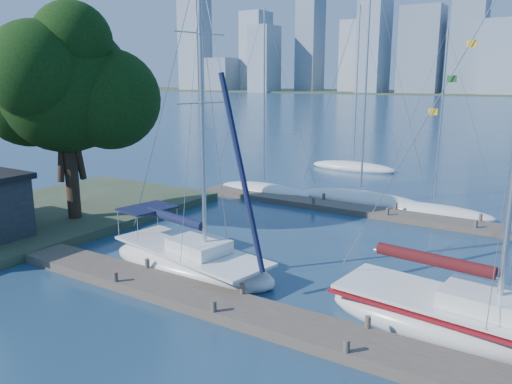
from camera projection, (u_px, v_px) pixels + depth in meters
The scene contains 11 objects.
ground at pixel (229, 312), 18.46m from camera, with size 700.00×700.00×0.00m, color navy.
near_dock at pixel (229, 307), 18.42m from camera, with size 26.00×2.00×0.40m, color #4D4138.
far_dock at pixel (407, 217), 30.53m from camera, with size 30.00×1.80×0.36m, color #4D4138.
shore at pixel (27, 219), 29.79m from camera, with size 12.00×22.00×0.50m, color #38472D.
tree at pixel (64, 83), 27.56m from camera, with size 9.79×8.90×12.44m.
sailboat_navy at pixel (190, 249), 22.25m from camera, with size 9.12×4.40×13.39m.
sailboat_maroon at pixel (464, 307), 16.71m from camera, with size 9.49×3.96×13.40m.
bg_boat_0 at pixel (264, 190), 37.65m from camera, with size 7.98×4.80×13.67m.
bg_boat_1 at pixel (361, 199), 34.71m from camera, with size 9.34×3.15×16.15m.
bg_boat_2 at pixel (433, 211), 31.76m from camera, with size 7.66×3.09×11.64m.
bg_boat_6 at pixel (353, 167), 47.60m from camera, with size 8.64×4.55×15.31m.
Camera 1 is at (10.00, -13.81, 8.41)m, focal length 35.00 mm.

